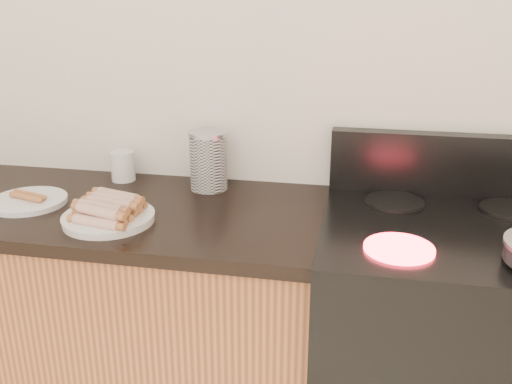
% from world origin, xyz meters
% --- Properties ---
extents(wall_back, '(4.00, 0.04, 2.60)m').
position_xyz_m(wall_back, '(0.00, 2.00, 1.30)').
color(wall_back, silver).
rests_on(wall_back, ground).
extents(cabinet_base, '(2.20, 0.59, 0.86)m').
position_xyz_m(cabinet_base, '(-0.70, 1.69, 0.43)').
color(cabinet_base, '#AC5A2E').
rests_on(cabinet_base, floor).
extents(stove, '(0.76, 0.65, 0.91)m').
position_xyz_m(stove, '(0.78, 1.68, 0.46)').
color(stove, black).
rests_on(stove, floor).
extents(stove_panel, '(0.76, 0.06, 0.20)m').
position_xyz_m(stove_panel, '(0.78, 1.96, 1.01)').
color(stove_panel, black).
rests_on(stove_panel, stove).
extents(burner_near_left, '(0.18, 0.18, 0.01)m').
position_xyz_m(burner_near_left, '(0.61, 1.51, 0.92)').
color(burner_near_left, '#FF1E2D').
rests_on(burner_near_left, stove).
extents(burner_far_left, '(0.18, 0.18, 0.01)m').
position_xyz_m(burner_far_left, '(0.61, 1.84, 0.92)').
color(burner_far_left, black).
rests_on(burner_far_left, stove).
extents(burner_far_right, '(0.18, 0.18, 0.01)m').
position_xyz_m(burner_far_right, '(0.95, 1.84, 0.92)').
color(burner_far_right, black).
rests_on(burner_far_right, stove).
extents(main_plate, '(0.32, 0.32, 0.02)m').
position_xyz_m(main_plate, '(-0.21, 1.56, 0.91)').
color(main_plate, white).
rests_on(main_plate, counter_slab).
extents(side_plate, '(0.26, 0.26, 0.02)m').
position_xyz_m(side_plate, '(-0.52, 1.65, 0.91)').
color(side_plate, white).
rests_on(side_plate, counter_slab).
extents(hotdog_pile, '(0.14, 0.23, 0.06)m').
position_xyz_m(hotdog_pile, '(-0.21, 1.56, 0.94)').
color(hotdog_pile, brown).
rests_on(hotdog_pile, main_plate).
extents(plain_sausages, '(0.12, 0.08, 0.02)m').
position_xyz_m(plain_sausages, '(-0.52, 1.65, 0.93)').
color(plain_sausages, '#C26E3C').
rests_on(plain_sausages, side_plate).
extents(canister, '(0.13, 0.13, 0.20)m').
position_xyz_m(canister, '(-0.00, 1.89, 1.00)').
color(canister, silver).
rests_on(canister, counter_slab).
extents(mug, '(0.09, 0.09, 0.10)m').
position_xyz_m(mug, '(-0.32, 1.92, 0.95)').
color(mug, white).
rests_on(mug, counter_slab).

